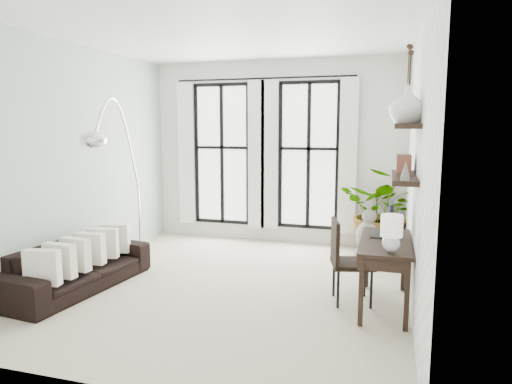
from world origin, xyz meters
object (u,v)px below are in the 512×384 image
at_px(desk_chair, 345,256).
at_px(plant, 384,211).
at_px(arc_lamp, 117,137).
at_px(buddha, 369,239).
at_px(desk, 385,246).
at_px(sofa, 77,266).

bearing_deg(desk_chair, plant, 65.39).
xyz_separation_m(plant, desk_chair, (-0.40, -2.20, -0.16)).
bearing_deg(arc_lamp, desk_chair, -6.43).
xyz_separation_m(plant, arc_lamp, (-3.60, -1.84, 1.19)).
relative_size(desk_chair, buddha, 1.23).
relative_size(plant, arc_lamp, 0.58).
bearing_deg(desk_chair, arc_lamp, 159.33).
distance_m(desk_chair, buddha, 1.88).
relative_size(plant, desk_chair, 1.46).
bearing_deg(desk, arc_lamp, 173.25).
xyz_separation_m(plant, desk, (0.05, -2.27, 0.01)).
distance_m(sofa, desk_chair, 3.35).
height_order(desk_chair, arc_lamp, arc_lamp).
distance_m(sofa, desk, 3.80).
bearing_deg(sofa, plant, -47.96).
relative_size(plant, buddha, 1.79).
xyz_separation_m(sofa, desk, (3.75, 0.43, 0.43)).
bearing_deg(desk_chair, desk, -23.21).
distance_m(arc_lamp, buddha, 4.02).
height_order(sofa, arc_lamp, arc_lamp).
relative_size(arc_lamp, buddha, 3.06).
bearing_deg(desk, plant, 91.16).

